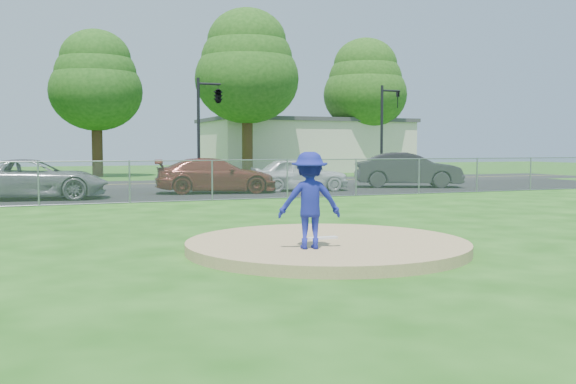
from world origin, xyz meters
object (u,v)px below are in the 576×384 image
Objects in this scene: tree_right at (247,66)px; parked_car_charcoal at (408,170)px; tree_far_right at (365,84)px; tree_center at (96,80)px; traffic_signal_right at (385,124)px; pitcher at (310,200)px; traffic_signal_center at (216,97)px; parked_car_gray at (33,179)px; parked_car_darkred at (216,176)px; parked_car_pearl at (299,174)px; commercial_building at (305,145)px.

parked_car_charcoal is at bearing -78.90° from tree_right.
tree_center is at bearing -177.27° from tree_far_right.
traffic_signal_right is 3.29× the size of pitcher.
traffic_signal_center is at bearing 78.29° from parked_car_charcoal.
pitcher is at bearing 166.81° from parked_car_charcoal.
tree_center is 1.89× the size of parked_car_charcoal.
traffic_signal_right is 20.73m from parked_car_gray.
pitcher is at bearing -179.52° from parked_car_darkred.
parked_car_charcoal is (-7.89, -18.84, -6.19)m from tree_far_right.
parked_car_pearl is (2.13, -6.24, -3.85)m from traffic_signal_center.
tree_center is 1.79× the size of parked_car_gray.
tree_far_right is 14.69m from traffic_signal_right.
parked_car_pearl is at bearing -68.74° from tree_center.
parked_car_charcoal is at bearing -77.43° from parked_car_darkred.
tree_far_right is at bearing -104.59° from pitcher.
tree_right is 11.60m from traffic_signal_center.
parked_car_gray is 1.05× the size of parked_car_charcoal.
tree_right is at bearing -32.22° from parked_car_gray.
tree_right is 23.06m from parked_car_gray.
pitcher is 16.50m from parked_car_gray.
commercial_building reaches higher than parked_car_darkred.
tree_center is 5.79× the size of pitcher.
parked_car_pearl is at bearing -114.00° from commercial_building.
tree_center reaches higher than parked_car_pearl.
tree_right is (10.00, -2.00, 1.18)m from tree_center.
parked_car_charcoal is at bearing -53.69° from tree_center.
traffic_signal_right is at bearing 0.00° from traffic_signal_center.
tree_center is at bearing 141.78° from traffic_signal_right.
traffic_signal_right is 27.33m from pitcher.
parked_car_pearl is at bearing -96.90° from pitcher.
parked_car_darkred is at bearing -152.73° from traffic_signal_right.
parked_car_darkred reaches higher than parked_car_pearl.
tree_far_right is 1.96× the size of parked_car_gray.
traffic_signal_center is at bearing -5.59° from parked_car_darkred.
parked_car_pearl is at bearing -142.52° from traffic_signal_right.
parked_car_pearl is (3.91, -0.03, -0.00)m from parked_car_darkred.
tree_right is 17.88m from parked_car_pearl.
tree_right is at bearing -0.34° from parked_car_pearl.
tree_far_right is 6.31× the size of pitcher.
pitcher is at bearing -106.50° from tree_right.
tree_right is 2.12× the size of parked_car_gray.
traffic_signal_right is 1.02× the size of parked_car_gray.
tree_right is at bearing 35.03° from parked_car_charcoal.
pitcher is 0.33× the size of parked_car_darkred.
tree_center is at bearing 112.49° from traffic_signal_center.
commercial_building is 10.73m from tree_right.
tree_right reaches higher than traffic_signal_center.
parked_car_charcoal reaches higher than parked_car_darkred.
traffic_signal_right is 10.58m from parked_car_pearl.
tree_far_right is 24.56m from parked_car_pearl.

